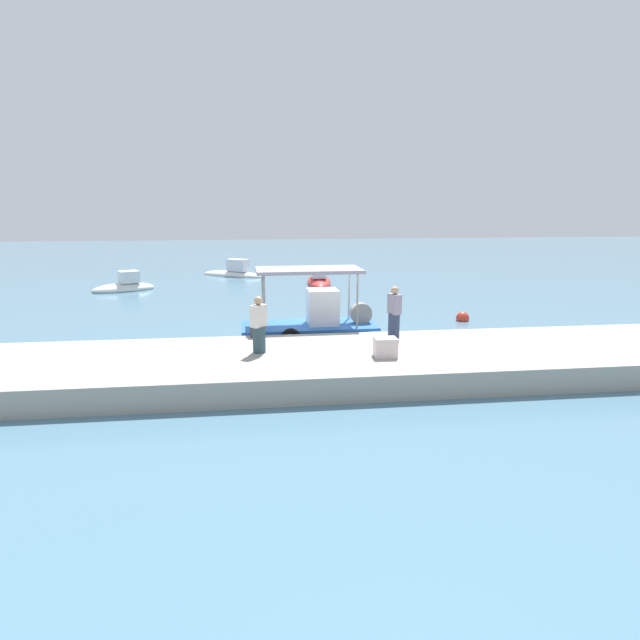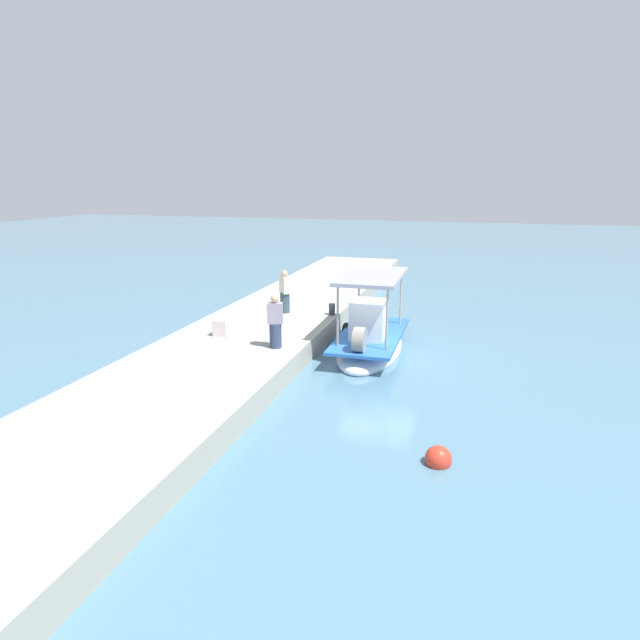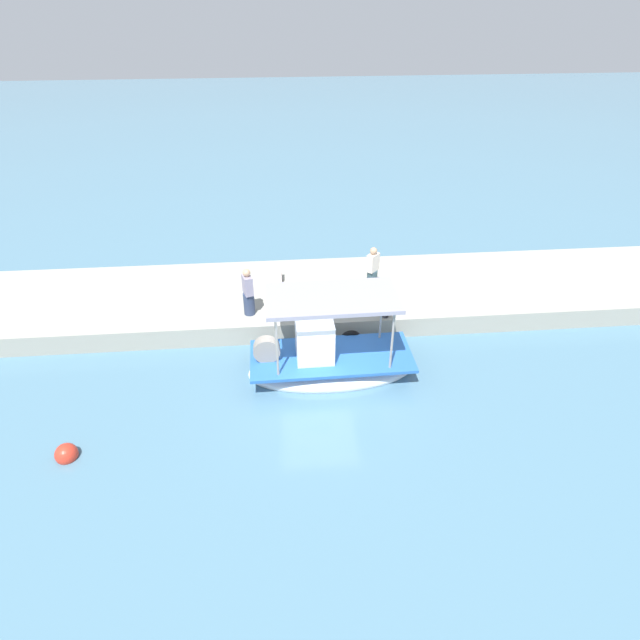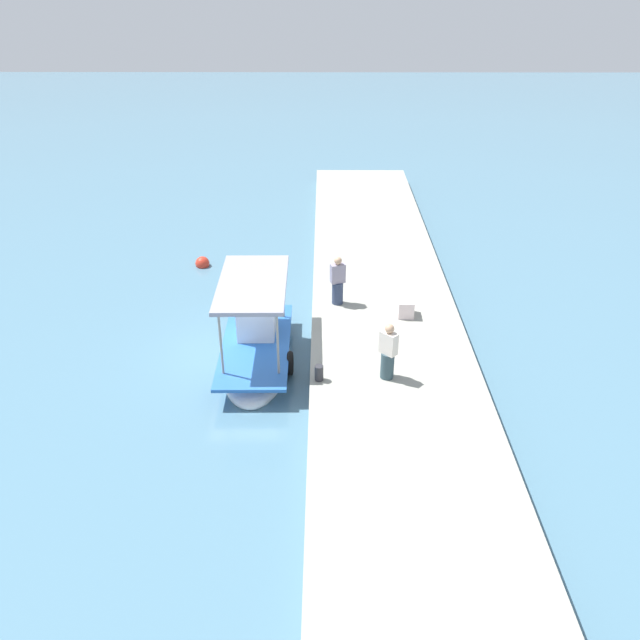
{
  "view_description": "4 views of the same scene",
  "coord_description": "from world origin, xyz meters",
  "views": [
    {
      "loc": [
        -2.52,
        -19.64,
        4.97
      ],
      "look_at": [
        -0.29,
        -2.41,
        1.26
      ],
      "focal_mm": 30.37,
      "sensor_mm": 36.0,
      "label": 1
    },
    {
      "loc": [
        17.28,
        3.03,
        5.86
      ],
      "look_at": [
        -0.05,
        -2.07,
        1.13
      ],
      "focal_mm": 30.55,
      "sensor_mm": 36.0,
      "label": 2
    },
    {
      "loc": [
        1.05,
        12.42,
        10.24
      ],
      "look_at": [
        -0.23,
        -2.02,
        0.88
      ],
      "focal_mm": 29.56,
      "sensor_mm": 36.0,
      "label": 3
    },
    {
      "loc": [
        -16.9,
        -2.4,
        10.7
      ],
      "look_at": [
        0.18,
        -2.31,
        1.12
      ],
      "focal_mm": 35.62,
      "sensor_mm": 36.0,
      "label": 4
    }
  ],
  "objects": [
    {
      "name": "mooring_bollard",
      "position": [
        -2.46,
        -2.3,
        0.94
      ],
      "size": [
        0.24,
        0.24,
        0.45
      ],
      "primitive_type": "cylinder",
      "color": "#2D2D33",
      "rests_on": "dock_quay"
    },
    {
      "name": "ground_plane",
      "position": [
        0.0,
        0.0,
        0.0
      ],
      "size": [
        120.0,
        120.0,
        0.0
      ],
      "primitive_type": "plane",
      "color": "slate"
    },
    {
      "name": "fisherman_by_crate",
      "position": [
        2.08,
        -2.88,
        1.48
      ],
      "size": [
        0.47,
        0.53,
        1.69
      ],
      "color": "#2F3B57",
      "rests_on": "dock_quay"
    },
    {
      "name": "fisherman_near_bollard",
      "position": [
        -2.32,
        -4.17,
        1.47
      ],
      "size": [
        0.53,
        0.53,
        1.67
      ],
      "color": "#314851",
      "rests_on": "dock_quay"
    },
    {
      "name": "dock_quay",
      "position": [
        0.0,
        -4.45,
        0.36
      ],
      "size": [
        36.0,
        4.81,
        0.71
      ],
      "primitive_type": "cube",
      "color": "#9D9D90",
      "rests_on": "ground_plane"
    },
    {
      "name": "cargo_crate",
      "position": [
        1.25,
        -5.08,
        0.99
      ],
      "size": [
        0.64,
        0.51,
        0.55
      ],
      "primitive_type": "cube",
      "rotation": [
        0.0,
        0.0,
        3.12
      ],
      "color": "silver",
      "rests_on": "dock_quay"
    },
    {
      "name": "marker_buoy",
      "position": [
        6.65,
        2.5,
        0.11
      ],
      "size": [
        0.57,
        0.57,
        0.57
      ],
      "color": "red",
      "rests_on": "ground_plane"
    },
    {
      "name": "main_fishing_boat",
      "position": [
        -0.34,
        -0.36,
        0.48
      ],
      "size": [
        5.15,
        2.23,
        3.08
      ],
      "color": "silver",
      "rests_on": "ground_plane"
    }
  ]
}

